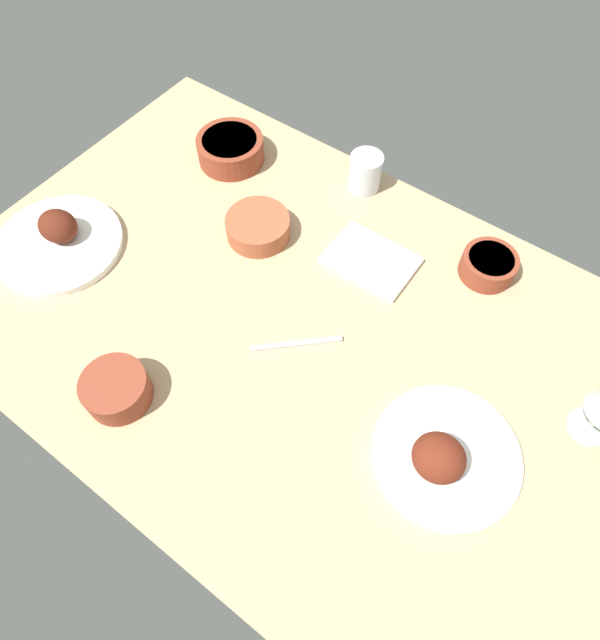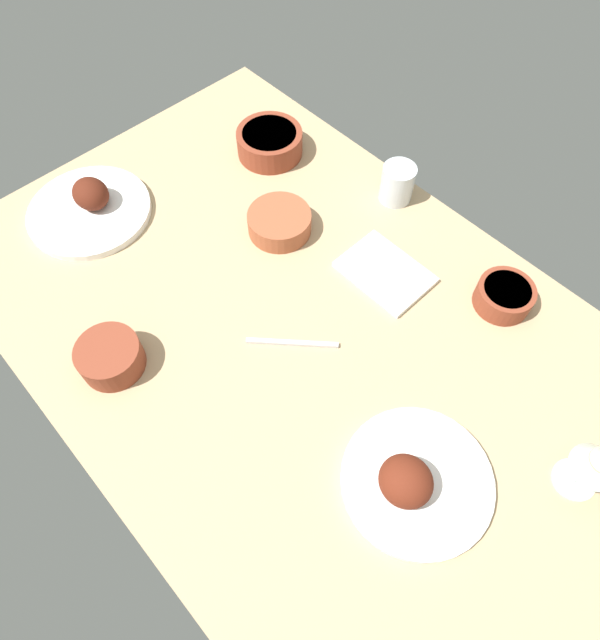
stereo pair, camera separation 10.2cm
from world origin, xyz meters
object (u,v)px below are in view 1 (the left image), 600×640
at_px(folded_napkin, 371,260).
at_px(plate_near_viewer, 58,240).
at_px(fork_loose, 296,344).
at_px(bowl_sauce, 230,149).
at_px(bowl_onions, 489,265).
at_px(bowl_potatoes, 116,389).
at_px(water_tumbler, 365,172).
at_px(bowl_pasta, 258,226).
at_px(plate_center_main, 444,456).

bearing_deg(folded_napkin, plate_near_viewer, -148.04).
bearing_deg(fork_loose, bowl_sauce, -80.29).
height_order(folded_napkin, fork_loose, folded_napkin).
bearing_deg(bowl_onions, bowl_sauce, -175.78).
relative_size(bowl_potatoes, water_tumbler, 1.37).
bearing_deg(folded_napkin, bowl_pasta, -161.73).
relative_size(plate_near_viewer, bowl_pasta, 1.97).
bearing_deg(bowl_potatoes, bowl_sauce, 111.28).
relative_size(bowl_pasta, bowl_potatoes, 1.16).
relative_size(bowl_onions, water_tumbler, 1.29).
bearing_deg(water_tumbler, bowl_pasta, -112.63).
bearing_deg(fork_loose, plate_near_viewer, -33.23).
height_order(bowl_onions, bowl_potatoes, bowl_potatoes).
bearing_deg(plate_center_main, bowl_potatoes, -155.87).
height_order(plate_near_viewer, bowl_sauce, plate_near_viewer).
bearing_deg(plate_near_viewer, bowl_sauce, 73.09).
bearing_deg(bowl_potatoes, folded_napkin, 68.71).
xyz_separation_m(plate_center_main, bowl_onions, (-0.11, 0.40, 0.01)).
distance_m(plate_center_main, bowl_sauce, 0.82).
xyz_separation_m(bowl_pasta, fork_loose, (0.22, -0.17, -0.02)).
distance_m(water_tumbler, folded_napkin, 0.22).
height_order(bowl_onions, water_tumbler, water_tumbler).
xyz_separation_m(folded_napkin, fork_loose, (-0.01, -0.25, -0.00)).
height_order(bowl_pasta, fork_loose, bowl_pasta).
xyz_separation_m(bowl_sauce, water_tumbler, (0.30, 0.11, 0.01)).
height_order(bowl_sauce, fork_loose, bowl_sauce).
distance_m(bowl_pasta, bowl_potatoes, 0.44).
xyz_separation_m(plate_center_main, bowl_pasta, (-0.55, 0.21, 0.00)).
relative_size(plate_center_main, folded_napkin, 1.39).
distance_m(bowl_pasta, folded_napkin, 0.25).
xyz_separation_m(bowl_onions, water_tumbler, (-0.33, 0.06, 0.02)).
height_order(plate_center_main, fork_loose, plate_center_main).
bearing_deg(bowl_potatoes, fork_loose, 54.34).
distance_m(water_tumbler, fork_loose, 0.44).
distance_m(plate_near_viewer, bowl_onions, 0.88).
bearing_deg(bowl_onions, bowl_potatoes, -122.72).
relative_size(plate_center_main, bowl_pasta, 1.84).
distance_m(plate_near_viewer, folded_napkin, 0.65).
bearing_deg(plate_near_viewer, fork_loose, 10.10).
height_order(plate_near_viewer, bowl_potatoes, plate_near_viewer).
distance_m(plate_center_main, bowl_onions, 0.41).
bearing_deg(bowl_potatoes, plate_near_viewer, 154.16).
xyz_separation_m(bowl_pasta, folded_napkin, (0.23, 0.08, -0.02)).
distance_m(bowl_pasta, water_tumbler, 0.27).
relative_size(plate_center_main, bowl_sauce, 1.62).
distance_m(plate_center_main, fork_loose, 0.33).
bearing_deg(bowl_onions, plate_center_main, -74.24).
distance_m(bowl_potatoes, water_tumbler, 0.69).
xyz_separation_m(plate_near_viewer, fork_loose, (0.54, 0.10, -0.01)).
bearing_deg(plate_near_viewer, folded_napkin, 31.96).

